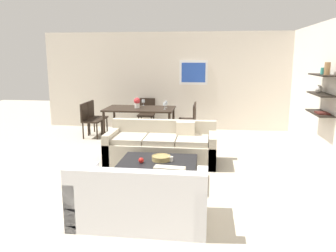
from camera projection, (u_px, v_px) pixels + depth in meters
name	position (u px, v px, depth m)	size (l,w,h in m)	color
ground_plane	(163.00, 167.00, 6.28)	(18.00, 18.00, 0.00)	#BCB29E
back_wall_unit	(191.00, 81.00, 9.40)	(8.40, 0.09, 2.70)	silver
right_wall_shelf_unit	(329.00, 94.00, 6.21)	(0.34, 8.20, 2.70)	silver
sofa_beige	(162.00, 147.00, 6.55)	(2.10, 0.90, 0.78)	#B2A893
loveseat_white	(141.00, 199.00, 4.16)	(1.64, 0.90, 0.78)	white
coffee_table	(158.00, 172.00, 5.44)	(1.23, 0.95, 0.38)	black
decorative_bowl	(161.00, 158.00, 5.43)	(0.31, 0.31, 0.08)	#99844C
candle_jar	(171.00, 159.00, 5.39)	(0.08, 0.08, 0.08)	silver
apple_on_coffee_table	(141.00, 160.00, 5.30)	(0.09, 0.09, 0.09)	red
dining_table	(140.00, 111.00, 8.55)	(1.74, 1.03, 0.75)	black
dining_chair_right_near	(189.00, 120.00, 8.20)	(0.44, 0.44, 0.88)	black
dining_chair_left_far	(95.00, 115.00, 8.97)	(0.44, 0.44, 0.88)	black
dining_chair_right_far	(190.00, 117.00, 8.65)	(0.44, 0.44, 0.88)	black
dining_chair_head	(147.00, 112.00, 9.48)	(0.44, 0.44, 0.88)	black
dining_chair_left_near	(89.00, 118.00, 8.52)	(0.44, 0.44, 0.88)	black
wine_glass_right_near	(165.00, 104.00, 8.31)	(0.07, 0.07, 0.17)	silver
wine_glass_right_far	(166.00, 103.00, 8.55)	(0.07, 0.07, 0.18)	silver
wine_glass_head	(143.00, 101.00, 8.95)	(0.08, 0.08, 0.16)	silver
centerpiece_vase	(137.00, 102.00, 8.52)	(0.16, 0.16, 0.26)	silver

